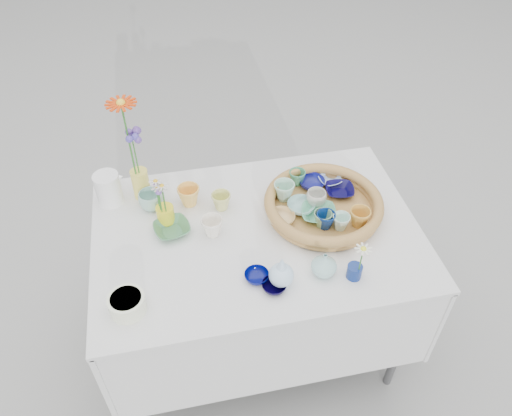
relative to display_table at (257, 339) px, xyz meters
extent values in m
plane|color=#A0A09B|center=(0.00, 0.00, 0.00)|extent=(80.00, 80.00, 0.00)
imported|color=navy|center=(0.28, 0.19, 0.80)|extent=(0.11, 0.11, 0.03)
imported|color=#090634|center=(0.38, 0.13, 0.80)|extent=(0.14, 0.14, 0.03)
imported|color=gold|center=(0.39, -0.06, 0.82)|extent=(0.09, 0.09, 0.08)
imported|color=#55A77D|center=(0.25, 0.01, 0.80)|extent=(0.17, 0.17, 0.03)
imported|color=#6EA071|center=(0.25, -0.04, 0.82)|extent=(0.08, 0.08, 0.07)
imported|color=#95C5C2|center=(0.19, 0.06, 0.80)|extent=(0.12, 0.12, 0.04)
imported|color=#A8DAC0|center=(0.14, 0.14, 0.82)|extent=(0.11, 0.11, 0.08)
imported|color=beige|center=(0.26, 0.08, 0.82)|extent=(0.10, 0.10, 0.06)
imported|color=#AFCDFF|center=(0.36, 0.20, 0.79)|extent=(0.11, 0.11, 0.02)
imported|color=navy|center=(0.26, -0.05, 0.82)|extent=(0.09, 0.09, 0.07)
imported|color=#D9B776|center=(0.10, 0.02, 0.80)|extent=(0.14, 0.14, 0.03)
imported|color=silver|center=(0.31, -0.07, 0.81)|extent=(0.09, 0.09, 0.06)
imported|color=#3E9268|center=(0.22, 0.22, 0.82)|extent=(0.08, 0.08, 0.07)
imported|color=#FFC155|center=(-0.24, 0.21, 0.81)|extent=(0.11, 0.11, 0.08)
imported|color=#D7D878|center=(-0.11, 0.16, 0.80)|extent=(0.10, 0.10, 0.07)
imported|color=#468357|center=(-0.32, 0.06, 0.78)|extent=(0.17, 0.17, 0.03)
imported|color=white|center=(-0.17, 0.02, 0.80)|extent=(0.10, 0.10, 0.08)
imported|color=#030859|center=(-0.05, -0.23, 0.78)|extent=(0.11, 0.11, 0.03)
imported|color=#92C4B5|center=(-0.39, 0.22, 0.80)|extent=(0.11, 0.11, 0.08)
imported|color=black|center=(0.00, -0.28, 0.78)|extent=(0.10, 0.10, 0.03)
imported|color=#9BCDC8|center=(0.19, -0.25, 0.81)|extent=(0.11, 0.11, 0.10)
cylinder|color=navy|center=(0.29, -0.29, 0.79)|extent=(0.06, 0.06, 0.05)
cylinder|color=#EDDA53|center=(-0.42, 0.30, 0.83)|extent=(0.09, 0.09, 0.13)
cylinder|color=yellow|center=(-0.34, 0.13, 0.80)|extent=(0.09, 0.09, 0.07)
camera|label=1|loc=(-0.28, -1.32, 2.16)|focal=35.00mm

